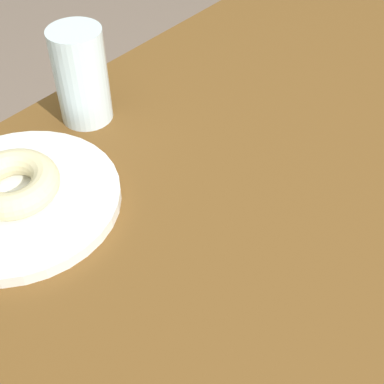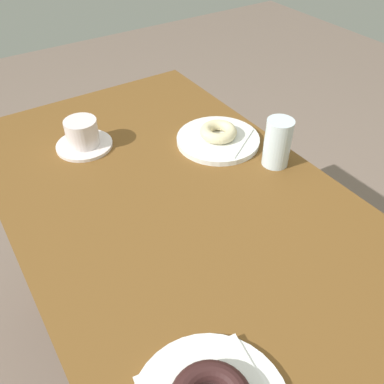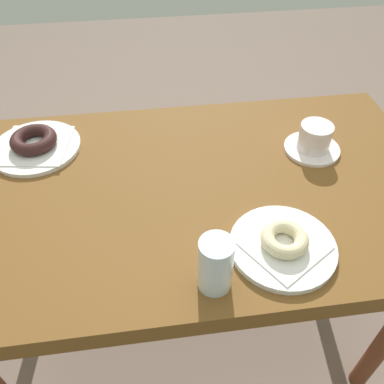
{
  "view_description": "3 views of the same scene",
  "coord_description": "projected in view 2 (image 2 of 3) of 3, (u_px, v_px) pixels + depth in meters",
  "views": [
    {
      "loc": [
        0.36,
        0.19,
        1.16
      ],
      "look_at": [
        0.05,
        -0.07,
        0.76
      ],
      "focal_mm": 49.67,
      "sensor_mm": 36.0,
      "label": 1
    },
    {
      "loc": [
        -0.58,
        0.36,
        1.36
      ],
      "look_at": [
        0.0,
        -0.02,
        0.76
      ],
      "focal_mm": 38.77,
      "sensor_mm": 36.0,
      "label": 2
    },
    {
      "loc": [
        -0.09,
        -0.71,
        1.41
      ],
      "look_at": [
        0.0,
        -0.05,
        0.76
      ],
      "focal_mm": 37.47,
      "sensor_mm": 36.0,
      "label": 3
    }
  ],
  "objects": [
    {
      "name": "ground_plane",
      "position": [
        187.0,
        366.0,
        1.41
      ],
      "size": [
        6.0,
        6.0,
        0.0
      ],
      "primitive_type": "plane",
      "color": "#796559"
    },
    {
      "name": "table",
      "position": [
        185.0,
        231.0,
        0.98
      ],
      "size": [
        1.26,
        0.72,
        0.73
      ],
      "color": "brown",
      "rests_on": "ground_plane"
    },
    {
      "name": "plate_sugar_ring",
      "position": [
        218.0,
        140.0,
        1.12
      ],
      "size": [
        0.22,
        0.22,
        0.01
      ],
      "primitive_type": "cylinder",
      "color": "white",
      "rests_on": "table"
    },
    {
      "name": "napkin_sugar_ring",
      "position": [
        218.0,
        137.0,
        1.12
      ],
      "size": [
        0.21,
        0.21,
        0.0
      ],
      "primitive_type": "cube",
      "rotation": [
        0.0,
        0.0,
        0.56
      ],
      "color": "white",
      "rests_on": "plate_sugar_ring"
    },
    {
      "name": "donut_sugar_ring",
      "position": [
        218.0,
        132.0,
        1.11
      ],
      "size": [
        0.1,
        0.1,
        0.03
      ],
      "primitive_type": "torus",
      "color": "beige",
      "rests_on": "napkin_sugar_ring"
    },
    {
      "name": "water_glass",
      "position": [
        278.0,
        143.0,
        1.01
      ],
      "size": [
        0.07,
        0.07,
        0.12
      ],
      "primitive_type": "cylinder",
      "color": "silver",
      "rests_on": "table"
    },
    {
      "name": "coffee_cup",
      "position": [
        83.0,
        136.0,
        1.09
      ],
      "size": [
        0.15,
        0.15,
        0.08
      ],
      "color": "white",
      "rests_on": "table"
    }
  ]
}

